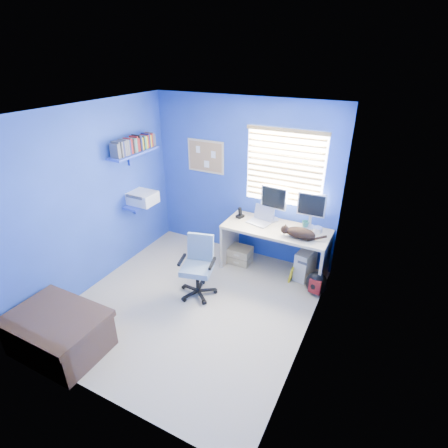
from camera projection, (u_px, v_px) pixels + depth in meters
The scene contains 23 objects.
floor at pixel (192, 304), 4.70m from camera, with size 3.00×3.20×0.00m, color #B7AB93.
ceiling at pixel (182, 111), 3.58m from camera, with size 3.00×3.20×0.00m, color white.
wall_back at pixel (243, 180), 5.41m from camera, with size 3.00×0.01×2.50m, color #2543A3.
wall_front at pixel (84, 297), 2.86m from camera, with size 3.00×0.01×2.50m, color #2543A3.
wall_left at pixel (94, 199), 4.75m from camera, with size 0.01×3.20×2.50m, color #2543A3.
wall_right at pixel (314, 250), 3.53m from camera, with size 0.01×3.20×2.50m, color #2543A3.
desk at pixel (275, 250), 5.25m from camera, with size 1.54×0.65×0.74m, color tan.
laptop at pixel (259, 216), 5.18m from camera, with size 0.33×0.26×0.22m, color silver.
monitor_left at pixel (274, 204), 5.20m from camera, with size 0.40×0.12×0.54m, color silver.
monitor_right at pixel (311, 211), 4.97m from camera, with size 0.40×0.12×0.54m, color silver.
phone at pixel (240, 212), 5.36m from camera, with size 0.09×0.11×0.17m, color black.
mug at pixel (305, 224), 5.07m from camera, with size 0.10×0.09×0.10m, color #33816E.
cd_spindle at pixel (318, 230), 4.96m from camera, with size 0.13×0.13×0.07m, color silver.
cat at pixel (300, 233), 4.79m from camera, with size 0.41×0.22×0.15m, color black.
tower_pc at pixel (306, 263), 5.19m from camera, with size 0.19×0.44×0.45m, color beige.
drawer_boxes at pixel (240, 255), 5.57m from camera, with size 0.35×0.28×0.27m, color tan.
yellow_book at pixel (292, 273), 5.13m from camera, with size 0.03×0.17×0.24m, color yellow.
backpack at pixel (316, 283), 4.82m from camera, with size 0.30×0.23×0.35m, color black.
bed_corner at pixel (59, 333), 3.89m from camera, with size 1.00×0.71×0.48m, color brown.
office_chair at pixel (198, 273), 4.79m from camera, with size 0.59×0.59×0.84m.
window_blinds at pixel (284, 168), 4.99m from camera, with size 1.15×0.05×1.10m.
corkboard at pixel (206, 156), 5.53m from camera, with size 0.64×0.02×0.52m.
wall_shelves at pixel (137, 172), 5.20m from camera, with size 0.42×0.90×1.05m.
Camera 1 is at (2.07, -3.12, 3.07)m, focal length 28.00 mm.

